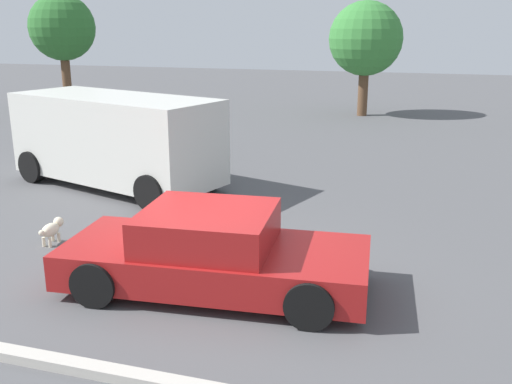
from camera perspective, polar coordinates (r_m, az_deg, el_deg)
name	(u,v)px	position (r m, az deg, el deg)	size (l,w,h in m)	color
ground_plane	(207,279)	(8.81, -4.85, -8.53)	(80.00, 80.00, 0.00)	#515154
sedan_foreground	(213,253)	(8.28, -4.23, -6.03)	(4.44, 2.20, 1.19)	maroon
dog	(52,229)	(10.65, -19.48, -3.46)	(0.24, 0.66, 0.41)	beige
van_white	(116,138)	(13.81, -13.63, 5.19)	(5.48, 3.42, 2.11)	silver
parking_curb	(116,374)	(6.70, -13.62, -17.03)	(7.17, 0.20, 0.12)	#B7B2A8
tree_back_left	(62,28)	(27.08, -18.58, 15.06)	(2.81, 2.81, 4.95)	brown
tree_back_center	(366,39)	(24.52, 10.76, 14.59)	(2.97, 2.97, 4.60)	brown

